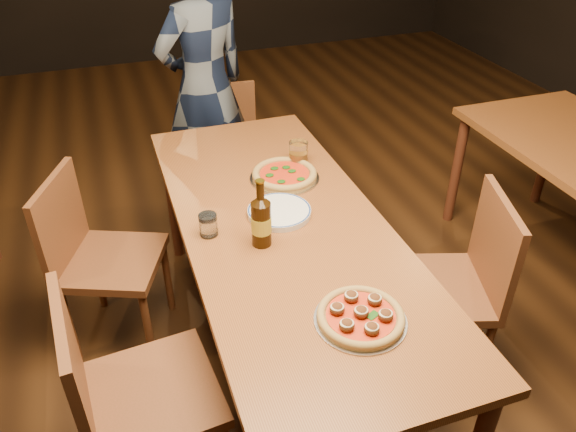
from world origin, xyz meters
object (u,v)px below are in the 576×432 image
object	(u,v)px
water_glass	(208,225)
amber_glass	(298,153)
chair_main_nw	(151,393)
beer_bottle	(261,222)
chair_main_sw	(112,260)
diner	(205,87)
pizza_margherita	(284,175)
plate_stack	(279,212)
chair_end	(230,154)
chair_main_e	(438,287)
table_main	(284,238)
pizza_meatball	(361,316)

from	to	relation	value
water_glass	amber_glass	distance (m)	0.68
chair_main_nw	water_glass	xyz separation A→B (m)	(0.32, 0.46, 0.32)
beer_bottle	water_glass	distance (m)	0.22
chair_main_sw	diner	bearing A→B (deg)	-11.67
water_glass	pizza_margherita	bearing A→B (deg)	36.95
pizza_margherita	plate_stack	size ratio (longest dim) A/B	1.21
chair_end	diner	xyz separation A→B (m)	(-0.10, 0.10, 0.41)
plate_stack	diner	xyz separation A→B (m)	(-0.03, 1.30, 0.07)
chair_main_sw	chair_main_e	bearing A→B (deg)	-94.29
chair_main_nw	beer_bottle	world-z (taller)	beer_bottle
diner	water_glass	bearing A→B (deg)	55.26
chair_main_e	diner	bearing A→B (deg)	-141.17
table_main	chair_main_e	xyz separation A→B (m)	(0.60, -0.26, -0.22)
pizza_meatball	pizza_margherita	bearing A→B (deg)	86.34
chair_main_nw	pizza_meatball	xyz separation A→B (m)	(0.68, -0.17, 0.30)
chair_main_nw	chair_main_sw	xyz separation A→B (m)	(-0.07, 0.82, -0.02)
chair_main_nw	plate_stack	distance (m)	0.85
pizza_meatball	beer_bottle	xyz separation A→B (m)	(-0.18, 0.50, 0.08)
beer_bottle	water_glass	bearing A→B (deg)	144.86
chair_end	pizza_margherita	bearing A→B (deg)	-82.47
chair_main_e	chair_end	xyz separation A→B (m)	(-0.52, 1.53, -0.04)
chair_main_e	beer_bottle	world-z (taller)	beer_bottle
chair_main_e	pizza_meatball	xyz separation A→B (m)	(-0.54, -0.34, 0.31)
water_glass	amber_glass	size ratio (longest dim) A/B	0.79
chair_main_nw	chair_main_e	xyz separation A→B (m)	(1.22, 0.17, -0.01)
chair_main_e	pizza_meatball	size ratio (longest dim) A/B	3.08
diner	pizza_meatball	bearing A→B (deg)	69.23
beer_bottle	chair_end	bearing A→B (deg)	81.71
table_main	chair_main_e	distance (m)	0.69
amber_glass	chair_main_sw	bearing A→B (deg)	-175.95
chair_main_nw	water_glass	distance (m)	0.65
table_main	amber_glass	world-z (taller)	amber_glass
chair_main_sw	chair_end	world-z (taller)	chair_main_sw
pizza_meatball	diner	bearing A→B (deg)	92.50
chair_main_nw	chair_main_sw	size ratio (longest dim) A/B	1.05
chair_main_sw	plate_stack	bearing A→B (deg)	-92.11
pizza_margherita	table_main	bearing A→B (deg)	-109.00
chair_end	pizza_meatball	size ratio (longest dim) A/B	2.82
table_main	plate_stack	distance (m)	0.11
pizza_meatball	chair_main_e	bearing A→B (deg)	31.82
chair_main_e	chair_main_sw	bearing A→B (deg)	-98.94
table_main	pizza_meatball	size ratio (longest dim) A/B	6.66
chair_main_nw	water_glass	size ratio (longest dim) A/B	10.59
chair_main_nw	chair_end	xyz separation A→B (m)	(0.70, 1.70, -0.05)
water_glass	amber_glass	world-z (taller)	amber_glass
chair_main_nw	water_glass	bearing A→B (deg)	-40.32
chair_main_sw	chair_main_e	world-z (taller)	chair_main_e
water_glass	beer_bottle	bearing A→B (deg)	-35.14
chair_main_e	chair_main_nw	bearing A→B (deg)	-64.27
chair_main_sw	amber_glass	bearing A→B (deg)	-63.47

